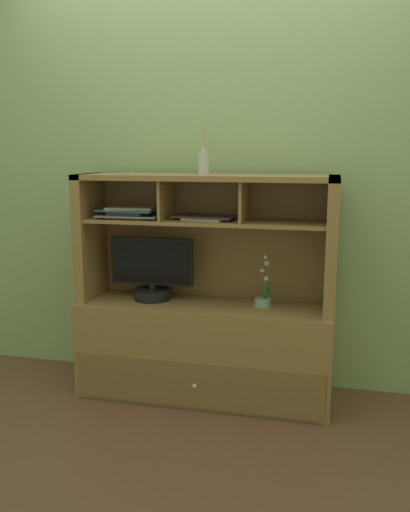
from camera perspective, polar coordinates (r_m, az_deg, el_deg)
name	(u,v)px	position (r m, az deg, el deg)	size (l,w,h in m)	color
floor_plane	(205,394)	(3.29, 0.00, -14.51)	(6.00, 6.00, 0.02)	brown
back_wall	(215,153)	(3.22, 1.08, 10.90)	(6.00, 0.02, 2.80)	#87A16B
media_console	(205,328)	(3.14, 0.02, -7.66)	(1.45, 0.49, 1.29)	olive
tv_monitor	(152,274)	(3.14, -5.68, -1.93)	(0.49, 0.22, 0.37)	black
potted_orchid	(263,298)	(3.03, 6.26, -4.44)	(0.11, 0.11, 0.29)	gray
magazine_stack_left	(130,212)	(3.10, -8.01, 4.65)	(0.37, 0.25, 0.06)	#A7372A
magazine_stack_centre	(205,217)	(2.99, 0.02, 4.14)	(0.36, 0.23, 0.02)	gray
diffuser_bottle	(204,163)	(2.94, -0.13, 9.95)	(0.06, 0.06, 0.29)	#B6B2A9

